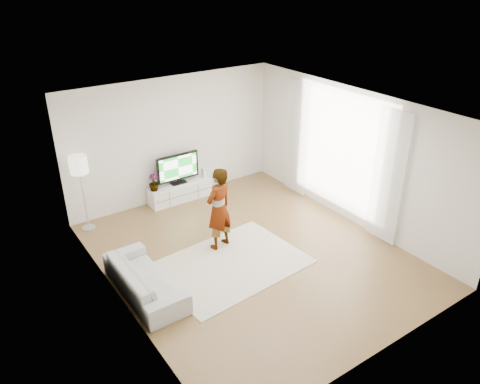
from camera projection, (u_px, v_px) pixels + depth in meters
floor at (251, 255)px, 8.80m from camera, size 6.00×6.00×0.00m
ceiling at (253, 110)px, 7.55m from camera, size 6.00×6.00×0.00m
wall_left at (115, 230)px, 6.90m from camera, size 0.02×6.00×2.80m
wall_right at (352, 157)px, 9.44m from camera, size 0.02×6.00×2.80m
wall_back at (173, 139)px, 10.39m from camera, size 5.00×0.02×2.80m
wall_front at (390, 272)px, 5.96m from camera, size 5.00×0.02×2.80m
window at (341, 151)px, 9.63m from camera, size 0.01×2.60×2.50m
curtain_near at (388, 178)px, 8.68m from camera, size 0.04×0.70×2.60m
curtain_far at (296, 138)px, 10.60m from camera, size 0.04×0.70×2.60m
media_console at (180, 192)px, 10.73m from camera, size 1.46×0.42×0.41m
television at (178, 168)px, 10.49m from camera, size 1.01×0.20×0.70m
game_console at (203, 173)px, 10.92m from camera, size 0.06×0.16×0.21m
potted_plant at (154, 182)px, 10.24m from camera, size 0.29×0.29×0.39m
rug at (231, 264)px, 8.52m from camera, size 2.74×2.06×0.01m
player at (219, 209)px, 8.69m from camera, size 0.67×0.53×1.63m
sofa at (145, 279)px, 7.68m from camera, size 0.76×1.89×0.55m
floor_lamp at (79, 168)px, 9.07m from camera, size 0.35×0.35×1.60m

